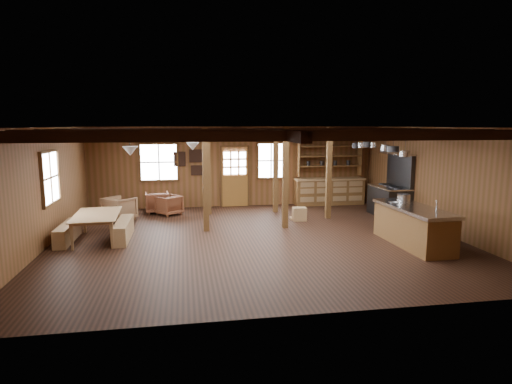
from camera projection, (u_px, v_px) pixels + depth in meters
room at (256, 184)px, 10.67m from camera, size 10.04×9.04×2.84m
ceiling_joists at (255, 132)px, 10.64m from camera, size 9.80×8.82×0.18m
timber_posts at (261, 174)px, 12.78m from camera, size 3.95×2.35×2.80m
back_door at (235, 182)px, 15.08m from camera, size 1.02×0.08×2.15m
window_back_left at (159, 162)px, 14.55m from camera, size 1.32×0.06×1.32m
window_back_right at (271, 161)px, 15.19m from camera, size 1.02×0.06×1.32m
window_left at (50, 178)px, 10.30m from camera, size 0.14×1.24×1.32m
notice_boards at (192, 161)px, 14.72m from camera, size 1.08×0.03×0.90m
back_counter at (329, 188)px, 15.45m from camera, size 2.55×0.60×2.45m
pendant_lamps at (164, 148)px, 11.14m from camera, size 1.86×2.36×0.66m
pot_rack at (378, 147)px, 11.33m from camera, size 0.41×3.00×0.46m
kitchen_island at (413, 226)px, 10.20m from camera, size 0.94×2.52×1.20m
step_stool at (299, 214)px, 12.88m from camera, size 0.47×0.35×0.40m
commercial_range at (391, 196)px, 13.45m from camera, size 0.83×1.62×2.00m
dining_table at (99, 227)px, 10.68m from camera, size 1.15×1.95×0.67m
bench_wall at (67, 233)px, 10.57m from camera, size 0.30×1.59×0.44m
bench_aisle at (124, 230)px, 10.79m from camera, size 0.32×1.70×0.47m
armchair_a at (169, 205)px, 13.68m from camera, size 0.96×0.96×0.63m
armchair_b at (157, 202)px, 14.00m from camera, size 0.81×0.83×0.69m
armchair_c at (119, 209)px, 12.85m from camera, size 1.11×1.11×0.73m
counter_pot at (404, 198)px, 10.80m from camera, size 0.32×0.32×0.19m
bowl at (393, 203)px, 10.44m from camera, size 0.27×0.27×0.06m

